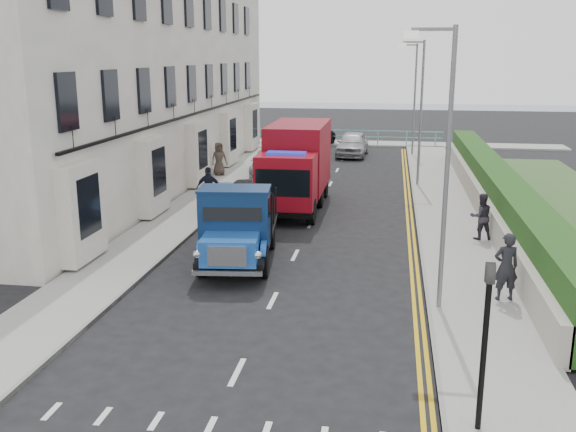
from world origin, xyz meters
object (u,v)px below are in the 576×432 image
(bedford_lorry, at_px, (236,231))
(parked_car_front, at_px, (246,200))
(lamp_near, at_px, (443,155))
(pedestrian_east_near, at_px, (506,267))
(lamp_far, at_px, (413,93))
(red_lorry, at_px, (296,164))
(lamp_mid, at_px, (419,105))

(bedford_lorry, xyz_separation_m, parked_car_front, (-1.01, 5.80, -0.36))
(bedford_lorry, distance_m, parked_car_front, 5.90)
(lamp_near, distance_m, pedestrian_east_near, 3.57)
(lamp_far, distance_m, bedford_lorry, 24.34)
(parked_car_front, bearing_deg, bedford_lorry, -83.34)
(lamp_far, relative_size, parked_car_front, 1.53)
(red_lorry, height_order, parked_car_front, red_lorry)
(lamp_far, distance_m, parked_car_front, 19.20)
(lamp_near, xyz_separation_m, lamp_far, (0.00, 26.00, 0.00))
(lamp_near, relative_size, red_lorry, 1.04)
(lamp_far, bearing_deg, bedford_lorry, -103.80)
(lamp_near, relative_size, parked_car_front, 1.53)
(lamp_far, bearing_deg, parked_car_front, -110.98)
(lamp_near, distance_m, bedford_lorry, 6.91)
(lamp_mid, height_order, parked_car_front, lamp_mid)
(bedford_lorry, xyz_separation_m, red_lorry, (0.64, 8.13, 0.72))
(lamp_near, xyz_separation_m, pedestrian_east_near, (1.82, 0.75, -2.97))
(lamp_mid, xyz_separation_m, lamp_far, (0.00, 10.00, 0.00))
(lamp_far, distance_m, pedestrian_east_near, 25.49)
(lamp_far, relative_size, bedford_lorry, 1.29)
(lamp_far, xyz_separation_m, red_lorry, (-5.13, -15.35, -2.13))
(lamp_far, bearing_deg, red_lorry, -108.48)
(parked_car_front, bearing_deg, lamp_far, 65.80)
(lamp_mid, relative_size, parked_car_front, 1.53)
(parked_car_front, bearing_deg, pedestrian_east_near, -44.62)
(parked_car_front, relative_size, pedestrian_east_near, 2.53)
(lamp_near, xyz_separation_m, parked_car_front, (-6.78, 8.33, -3.22))
(parked_car_front, xyz_separation_m, pedestrian_east_near, (8.60, -7.58, 0.24))
(lamp_mid, xyz_separation_m, bedford_lorry, (-5.77, -13.47, -2.86))
(bedford_lorry, bearing_deg, lamp_near, -30.33)
(lamp_mid, relative_size, red_lorry, 1.04)
(lamp_mid, xyz_separation_m, red_lorry, (-5.13, -5.35, -2.13))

